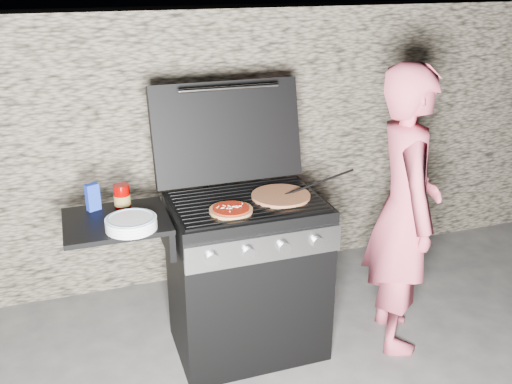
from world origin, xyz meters
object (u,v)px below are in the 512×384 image
object	(u,v)px
gas_grill	(203,284)
sauce_jar	(122,196)
pizza_topped	(231,209)
person	(404,211)

from	to	relation	value
gas_grill	sauce_jar	xyz separation A→B (m)	(-0.37, 0.13, 0.51)
gas_grill	pizza_topped	xyz separation A→B (m)	(0.13, -0.12, 0.47)
sauce_jar	person	size ratio (longest dim) A/B	0.08
sauce_jar	person	world-z (taller)	person
sauce_jar	gas_grill	bearing A→B (deg)	-18.91
pizza_topped	gas_grill	bearing A→B (deg)	137.94
gas_grill	sauce_jar	distance (m)	0.64
pizza_topped	sauce_jar	distance (m)	0.56
sauce_jar	pizza_topped	bearing A→B (deg)	-25.99
gas_grill	person	distance (m)	1.16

